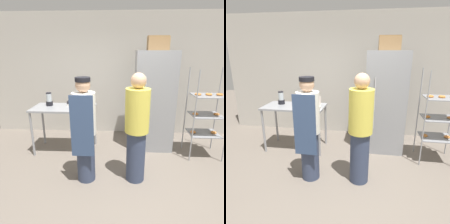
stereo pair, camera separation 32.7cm
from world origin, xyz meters
The scene contains 11 objects.
ground_plane centered at (0.00, 0.00, 0.00)m, with size 14.00×14.00×0.00m, color #6B6056.
back_wall centered at (0.00, 2.41, 1.41)m, with size 6.40×0.12×2.83m, color #B7B2A8.
refrigerator centered at (0.67, 1.60, 1.00)m, with size 0.77×0.70×1.99m.
baking_rack centered at (1.61, 1.26, 0.85)m, with size 0.62×0.54×1.69m.
prep_counter centered at (-1.12, 1.31, 0.82)m, with size 1.22×0.64×0.93m.
donut_box centered at (-0.70, 1.13, 0.97)m, with size 0.30×0.20×0.24m.
blender_pitcher centered at (-1.44, 1.40, 1.04)m, with size 0.13×0.13×0.27m.
binder_stack centered at (-0.93, 1.48, 0.98)m, with size 0.29×0.27×0.10m.
cardboard_storage_box centered at (0.68, 1.59, 2.12)m, with size 0.39×0.32×0.26m.
person_baker centered at (-0.53, 0.34, 0.85)m, with size 0.35×0.36×1.63m.
person_customer centered at (0.25, 0.39, 0.87)m, with size 0.36×0.36×1.70m.
Camera 1 is at (0.04, -2.41, 1.99)m, focal length 32.00 mm.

